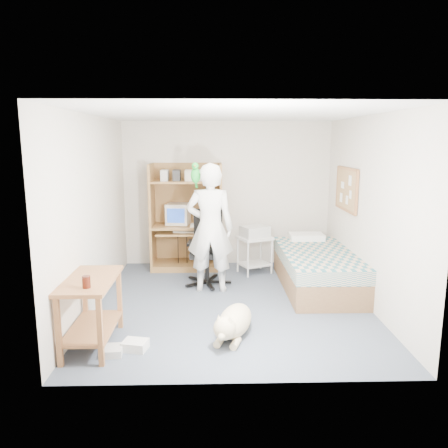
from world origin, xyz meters
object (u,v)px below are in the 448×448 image
at_px(computer_hutch, 187,221).
at_px(bed, 317,269).
at_px(office_chair, 207,258).
at_px(person, 210,228).
at_px(dog, 234,322).
at_px(side_desk, 91,302).
at_px(printer_cart, 255,249).

xyz_separation_m(computer_hutch, bed, (2.00, -1.12, -0.53)).
bearing_deg(office_chair, bed, -4.27).
distance_m(office_chair, person, 0.62).
distance_m(bed, dog, 2.12).
bearing_deg(side_desk, office_chair, 59.48).
height_order(computer_hutch, dog, computer_hutch).
height_order(side_desk, person, person).
xyz_separation_m(office_chair, dog, (0.31, -1.88, -0.23)).
relative_size(bed, office_chair, 1.80).
bearing_deg(computer_hutch, printer_cart, -17.32).
distance_m(bed, side_desk, 3.39).
bearing_deg(side_desk, dog, 6.47).
height_order(side_desk, printer_cart, side_desk).
bearing_deg(dog, bed, 69.45).
height_order(bed, person, person).
height_order(person, dog, person).
xyz_separation_m(person, printer_cart, (0.73, 0.84, -0.53)).
bearing_deg(side_desk, bed, 32.50).
bearing_deg(dog, side_desk, -155.13).
relative_size(bed, side_desk, 2.02).
height_order(office_chair, dog, office_chair).
xyz_separation_m(office_chair, person, (0.05, -0.31, 0.53)).
xyz_separation_m(computer_hutch, office_chair, (0.36, -0.88, -0.42)).
distance_m(bed, printer_cart, 1.16).
height_order(bed, dog, bed).
height_order(computer_hutch, office_chair, computer_hutch).
bearing_deg(dog, person, 117.98).
distance_m(office_chair, dog, 1.92).
distance_m(person, printer_cart, 1.23).
bearing_deg(printer_cart, office_chair, -170.86).
distance_m(side_desk, printer_cart, 3.26).
xyz_separation_m(side_desk, office_chair, (1.21, 2.05, -0.09)).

